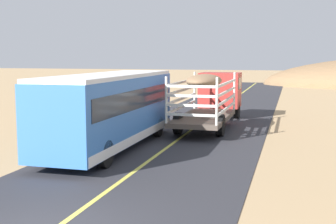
# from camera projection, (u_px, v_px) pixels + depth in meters

# --- Properties ---
(livestock_truck) EXTENTS (2.53, 9.70, 3.02)m
(livestock_truck) POSITION_uv_depth(u_px,v_px,m) (214.00, 93.00, 26.64)
(livestock_truck) COLOR #B2332D
(livestock_truck) RESTS_ON road_surface
(bus) EXTENTS (2.54, 10.00, 3.21)m
(bus) POSITION_uv_depth(u_px,v_px,m) (111.00, 108.00, 19.15)
(bus) COLOR #3872C6
(bus) RESTS_ON road_surface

